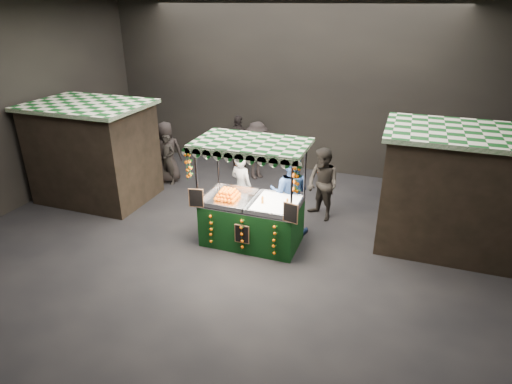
% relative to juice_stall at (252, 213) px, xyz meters
% --- Properties ---
extents(ground, '(12.00, 12.00, 0.00)m').
position_rel_juice_stall_xyz_m(ground, '(-0.39, -0.08, -0.73)').
color(ground, black).
rests_on(ground, ground).
extents(market_hall, '(12.10, 10.10, 5.05)m').
position_rel_juice_stall_xyz_m(market_hall, '(-0.39, -0.08, 2.65)').
color(market_hall, black).
rests_on(market_hall, ground).
extents(neighbour_stall_left, '(3.00, 2.20, 2.60)m').
position_rel_juice_stall_xyz_m(neighbour_stall_left, '(-4.79, 0.92, 0.58)').
color(neighbour_stall_left, black).
rests_on(neighbour_stall_left, ground).
extents(neighbour_stall_right, '(3.00, 2.20, 2.60)m').
position_rel_juice_stall_xyz_m(neighbour_stall_right, '(4.01, 1.42, 0.58)').
color(neighbour_stall_right, black).
rests_on(neighbour_stall_right, ground).
extents(juice_stall, '(2.43, 1.43, 2.36)m').
position_rel_juice_stall_xyz_m(juice_stall, '(0.00, 0.00, 0.00)').
color(juice_stall, black).
rests_on(juice_stall, ground).
extents(vendor_grey, '(0.73, 0.61, 1.71)m').
position_rel_juice_stall_xyz_m(vendor_grey, '(-0.62, 0.98, 0.12)').
color(vendor_grey, gray).
rests_on(vendor_grey, ground).
extents(vendor_blue, '(1.01, 0.83, 1.92)m').
position_rel_juice_stall_xyz_m(vendor_blue, '(0.63, 0.81, 0.23)').
color(vendor_blue, navy).
rests_on(vendor_blue, ground).
extents(shopper_0, '(0.60, 0.44, 1.51)m').
position_rel_juice_stall_xyz_m(shopper_0, '(-3.48, 2.39, 0.02)').
color(shopper_0, black).
rests_on(shopper_0, ground).
extents(shopper_1, '(1.11, 1.06, 1.80)m').
position_rel_juice_stall_xyz_m(shopper_1, '(1.20, 1.72, 0.17)').
color(shopper_1, '#272420').
rests_on(shopper_1, ground).
extents(shopper_2, '(1.05, 0.48, 1.75)m').
position_rel_juice_stall_xyz_m(shopper_2, '(-1.95, 4.16, 0.14)').
color(shopper_2, black).
rests_on(shopper_2, ground).
extents(shopper_3, '(1.18, 1.29, 1.74)m').
position_rel_juice_stall_xyz_m(shopper_3, '(-1.18, 3.69, 0.14)').
color(shopper_3, black).
rests_on(shopper_3, ground).
extents(shopper_4, '(1.05, 0.98, 1.81)m').
position_rel_juice_stall_xyz_m(shopper_4, '(-3.58, 2.55, 0.17)').
color(shopper_4, black).
rests_on(shopper_4, ground).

